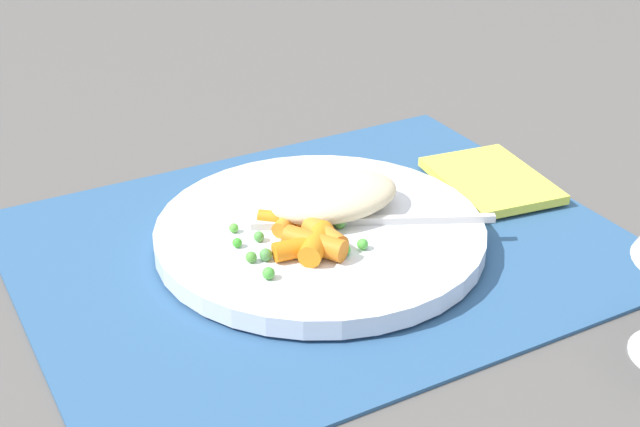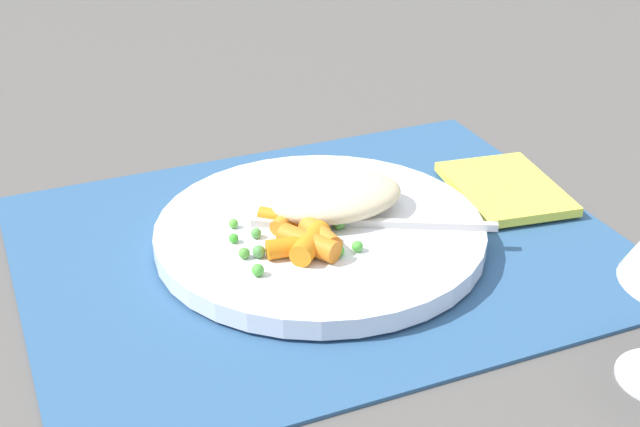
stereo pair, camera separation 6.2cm
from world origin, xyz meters
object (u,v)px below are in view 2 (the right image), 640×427
Objects in this scene: fork at (347,222)px; plate at (320,233)px; rice_mound at (337,197)px; napkin at (505,188)px; carrot_portion at (305,236)px.

plate is at bearing -26.60° from fork.
fork is at bearing 87.73° from rice_mound.
fork is (0.00, 0.02, -0.01)m from rice_mound.
rice_mound is 0.94× the size of napkin.
fork reaches higher than plate.
carrot_portion reaches higher than napkin.
napkin is (-0.16, -0.00, -0.03)m from rice_mound.
rice_mound is 0.03m from fork.
carrot_portion is at bearing 11.11° from napkin.
plate is at bearing 4.86° from napkin.
napkin is (-0.16, -0.03, -0.01)m from fork.
rice_mound is 0.17m from napkin.
rice_mound is 0.62× the size of fork.
fork is at bearing -160.10° from carrot_portion.
carrot_portion reaches higher than fork.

